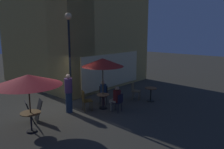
{
  "coord_description": "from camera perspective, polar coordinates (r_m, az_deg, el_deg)",
  "views": [
    {
      "loc": [
        -5.74,
        -8.32,
        3.69
      ],
      "look_at": [
        2.28,
        -1.35,
        1.63
      ],
      "focal_mm": 35.67,
      "sensor_mm": 36.0,
      "label": 1
    }
  ],
  "objects": [
    {
      "name": "cafe_table_2",
      "position": [
        12.12,
        9.92,
        -4.5
      ],
      "size": [
        0.62,
        0.62,
        0.73
      ],
      "color": "black",
      "rests_on": "ground"
    },
    {
      "name": "menu_sandwich_board",
      "position": [
        9.84,
        -19.38,
        -8.81
      ],
      "size": [
        0.79,
        0.73,
        0.9
      ],
      "rotation": [
        0.0,
        0.0,
        -0.34
      ],
      "color": "black",
      "rests_on": "ground"
    },
    {
      "name": "cafe_chair_3",
      "position": [
        12.27,
        5.85,
        -3.84
      ],
      "size": [
        0.56,
        0.56,
        0.92
      ],
      "rotation": [
        0.0,
        0.0,
        -1.2
      ],
      "color": "brown",
      "rests_on": "ground"
    },
    {
      "name": "street_lamp_near_corner",
      "position": [
        10.64,
        -10.9,
        7.7
      ],
      "size": [
        0.32,
        0.32,
        4.53
      ],
      "color": "black",
      "rests_on": "ground"
    },
    {
      "name": "patron_seated_1",
      "position": [
        10.35,
        1.04,
        -5.83
      ],
      "size": [
        0.4,
        0.55,
        1.23
      ],
      "rotation": [
        0.0,
        0.0,
        1.7
      ],
      "color": "gray",
      "rests_on": "ground"
    },
    {
      "name": "patron_seated_0",
      "position": [
        11.47,
        -2.24,
        -4.19
      ],
      "size": [
        0.51,
        0.5,
        1.22
      ],
      "rotation": [
        0.0,
        0.0,
        -2.41
      ],
      "color": "#452020",
      "rests_on": "ground"
    },
    {
      "name": "cafe_chair_2",
      "position": [
        10.33,
        1.67,
        -6.85
      ],
      "size": [
        0.45,
        0.45,
        0.86
      ],
      "rotation": [
        0.0,
        0.0,
        1.7
      ],
      "color": "black",
      "rests_on": "ground"
    },
    {
      "name": "cafe_chair_0",
      "position": [
        11.65,
        -2.22,
        -4.74
      ],
      "size": [
        0.6,
        0.6,
        0.88
      ],
      "rotation": [
        0.0,
        0.0,
        -2.41
      ],
      "color": "black",
      "rests_on": "ground"
    },
    {
      "name": "patron_standing_2",
      "position": [
        10.4,
        -11.04,
        -4.74
      ],
      "size": [
        0.35,
        0.35,
        1.8
      ],
      "rotation": [
        0.0,
        0.0,
        5.07
      ],
      "color": "#21344F",
      "rests_on": "ground"
    },
    {
      "name": "cafe_table_1",
      "position": [
        10.82,
        -2.31,
        -6.33
      ],
      "size": [
        0.61,
        0.61,
        0.72
      ],
      "color": "black",
      "rests_on": "ground"
    },
    {
      "name": "patio_umbrella_0",
      "position": [
        8.49,
        -20.71,
        -1.35
      ],
      "size": [
        2.42,
        2.42,
        2.18
      ],
      "color": "black",
      "rests_on": "ground"
    },
    {
      "name": "cafe_building",
      "position": [
        15.15,
        -10.25,
        13.73
      ],
      "size": [
        7.56,
        8.16,
        8.94
      ],
      "color": "tan",
      "rests_on": "ground"
    },
    {
      "name": "ground_plane",
      "position": [
        10.76,
        -13.72,
        -9.4
      ],
      "size": [
        60.0,
        60.0,
        0.0
      ],
      "primitive_type": "plane",
      "color": "#3A372E"
    },
    {
      "name": "patio_umbrella_1",
      "position": [
        10.43,
        -2.39,
        3.06
      ],
      "size": [
        1.98,
        1.98,
        2.46
      ],
      "color": "black",
      "rests_on": "ground"
    },
    {
      "name": "cafe_chair_1",
      "position": [
        10.54,
        -6.9,
        -6.19
      ],
      "size": [
        0.59,
        0.59,
        0.99
      ],
      "rotation": [
        0.0,
        0.0,
        -0.48
      ],
      "color": "#4F3C16",
      "rests_on": "ground"
    },
    {
      "name": "cafe_table_0",
      "position": [
        8.89,
        -20.08,
        -10.36
      ],
      "size": [
        0.75,
        0.75,
        0.76
      ],
      "color": "black",
      "rests_on": "ground"
    }
  ]
}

